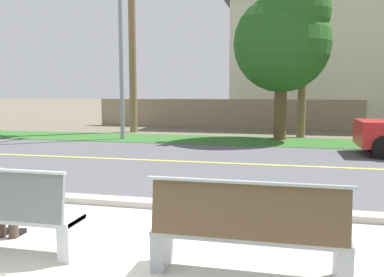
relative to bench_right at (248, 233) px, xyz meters
The scene contains 11 objects.
ground_plane 7.95m from the bench_right, 100.18° to the left, with size 140.00×140.00×0.00m, color #665B4C.
sidewalk_pavement 1.49m from the bench_right, behind, with size 44.00×3.60×0.01m, color beige.
curb_edge 2.61m from the bench_right, 123.01° to the left, with size 44.00×0.30×0.11m, color #ADA89E.
street_asphalt 6.48m from the bench_right, 102.53° to the left, with size 52.00×8.00×0.01m, color #515156.
road_centre_line 6.48m from the bench_right, 102.53° to the left, with size 48.00×0.14×0.01m, color #E0CC4C.
far_verge_grass 11.16m from the bench_right, 97.22° to the left, with size 48.00×2.80×0.02m, color #2D6026.
bench_right is the anchor object (origin of this frame).
streetlamp 12.88m from the bench_right, 117.82° to the left, with size 0.24×2.10×7.70m.
shade_tree_far_left 12.14m from the bench_right, 89.14° to the left, with size 3.52×3.52×5.81m.
garden_wall 16.60m from the bench_right, 99.36° to the left, with size 13.00×0.36×1.40m, color gray.
house_across_street 20.16m from the bench_right, 79.39° to the left, with size 13.31×6.91×6.98m.
Camera 1 is at (1.75, -3.69, 1.83)m, focal length 38.72 mm.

